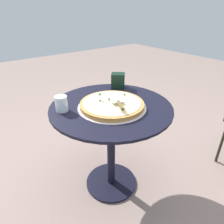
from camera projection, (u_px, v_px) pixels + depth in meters
name	position (u px, v px, depth m)	size (l,w,h in m)	color
ground_plane	(111.00, 182.00, 1.70)	(10.00, 10.00, 0.00)	gray
patio_table	(111.00, 128.00, 1.44)	(0.83, 0.83, 0.73)	black
pizza_on_tray	(112.00, 105.00, 1.32)	(0.46, 0.46, 0.05)	silver
pizza_server	(118.00, 102.00, 1.25)	(0.13, 0.21, 0.02)	silver
drinking_cup	(61.00, 104.00, 1.26)	(0.08, 0.08, 0.10)	silver
napkin_dispenser	(118.00, 81.00, 1.61)	(0.11, 0.09, 0.12)	black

